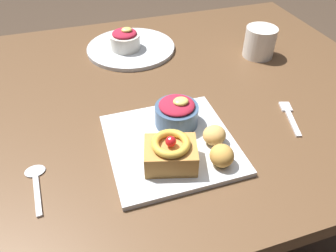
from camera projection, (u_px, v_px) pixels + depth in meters
ground_plane at (151, 240)px, 1.31m from camera, size 8.00×8.00×0.00m
dining_table at (143, 120)px, 0.89m from camera, size 1.36×0.95×0.73m
front_plate at (171, 144)px, 0.68m from camera, size 0.26×0.26×0.01m
cake_slice at (171, 153)px, 0.61m from camera, size 0.12×0.10×0.07m
berry_ramekin at (177, 113)px, 0.70m from camera, size 0.10×0.10×0.07m
fritter_front at (222, 156)px, 0.62m from camera, size 0.05×0.05×0.04m
fritter_middle at (214, 135)px, 0.66m from camera, size 0.05×0.05×0.04m
back_plate at (131, 48)px, 1.01m from camera, size 0.27×0.27×0.01m
back_ramekin at (125, 40)px, 0.98m from camera, size 0.09×0.09×0.07m
fork at (290, 116)px, 0.76m from camera, size 0.06×0.12×0.00m
spoon at (36, 181)px, 0.61m from camera, size 0.04×0.13×0.00m
coffee_mug at (260, 42)px, 0.96m from camera, size 0.09×0.09×0.09m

